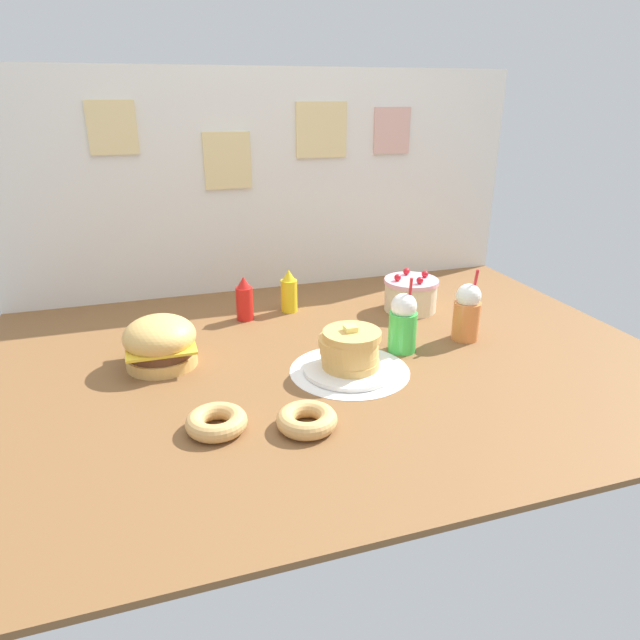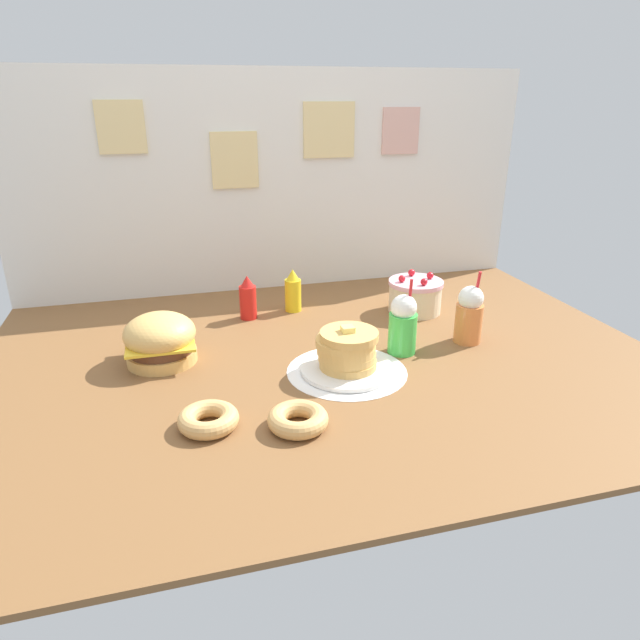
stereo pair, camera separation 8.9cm
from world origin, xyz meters
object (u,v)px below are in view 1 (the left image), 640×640
burger (160,342)px  pancake_stack (350,353)px  layer_cake (411,294)px  orange_float_cup (467,312)px  cream_soda_cup (403,323)px  donut_chocolate (307,419)px  ketchup_bottle (244,300)px  mustard_bottle (289,292)px  donut_pink_glaze (217,421)px

burger → pancake_stack: bearing=-21.9°
layer_cake → orange_float_cup: orange_float_cup is taller
cream_soda_cup → layer_cake: bearing=59.7°
donut_chocolate → ketchup_bottle: bearing=90.7°
ketchup_bottle → mustard_bottle: (0.21, 0.04, 0.00)m
ketchup_bottle → donut_pink_glaze: bearing=-106.2°
burger → donut_chocolate: size_ratio=1.43×
mustard_bottle → orange_float_cup: 0.77m
donut_chocolate → pancake_stack: bearing=50.9°
layer_cake → cream_soda_cup: (-0.22, -0.38, 0.04)m
orange_float_cup → donut_chocolate: size_ratio=1.61×
pancake_stack → ketchup_bottle: bearing=113.3°
ketchup_bottle → mustard_bottle: bearing=10.7°
layer_cake → cream_soda_cup: size_ratio=0.83×
pancake_stack → orange_float_cup: orange_float_cup is taller
pancake_stack → ketchup_bottle: 0.64m
cream_soda_cup → donut_chocolate: size_ratio=1.61×
layer_cake → mustard_bottle: size_ratio=1.25×
ketchup_bottle → donut_chocolate: size_ratio=1.08×
ketchup_bottle → orange_float_cup: size_ratio=0.67×
burger → donut_pink_glaze: burger is taller
layer_cake → ketchup_bottle: ketchup_bottle is taller
layer_cake → ketchup_bottle: (-0.72, 0.11, 0.01)m
mustard_bottle → burger: bearing=-146.3°
layer_cake → mustard_bottle: 0.54m
donut_pink_glaze → mustard_bottle: bearing=62.7°
donut_pink_glaze → pancake_stack: bearing=25.2°
layer_cake → donut_chocolate: layer_cake is taller
layer_cake → cream_soda_cup: cream_soda_cup is taller
layer_cake → ketchup_bottle: size_ratio=1.25×
pancake_stack → burger: bearing=158.1°
burger → donut_chocolate: 0.67m
pancake_stack → donut_chocolate: bearing=-129.1°
layer_cake → donut_pink_glaze: layer_cake is taller
burger → orange_float_cup: orange_float_cup is taller
pancake_stack → donut_chocolate: size_ratio=1.83×
donut_pink_glaze → donut_chocolate: (0.25, -0.07, 0.00)m
cream_soda_cup → orange_float_cup: bearing=4.9°
ketchup_bottle → orange_float_cup: orange_float_cup is taller
layer_cake → donut_chocolate: size_ratio=1.34×
pancake_stack → donut_pink_glaze: pancake_stack is taller
cream_soda_cup → pancake_stack: bearing=-158.5°
ketchup_bottle → burger: bearing=-136.9°
pancake_stack → orange_float_cup: (0.53, 0.12, 0.04)m
donut_chocolate → burger: bearing=124.2°
orange_float_cup → ketchup_bottle: bearing=149.1°
ketchup_bottle → donut_chocolate: (0.01, -0.89, -0.06)m
mustard_bottle → donut_pink_glaze: size_ratio=1.08×
mustard_bottle → donut_chocolate: 0.95m
pancake_stack → ketchup_bottle: size_ratio=1.70×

